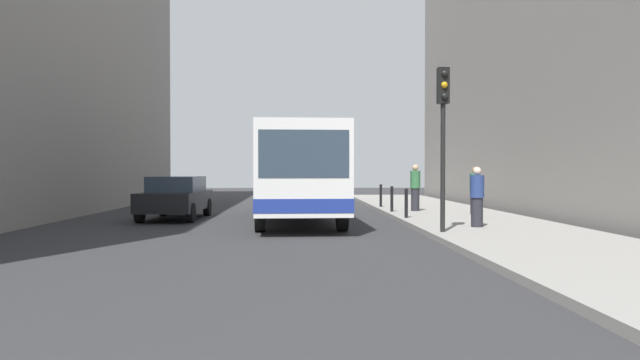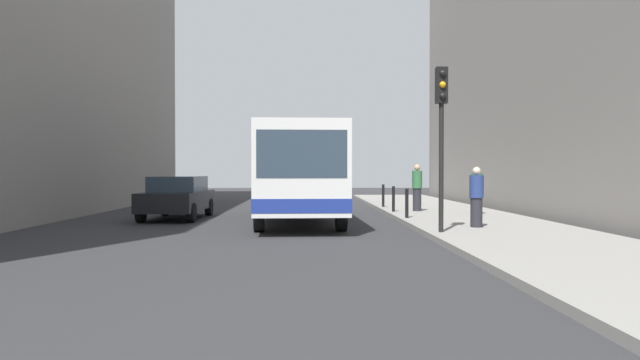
# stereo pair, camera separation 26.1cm
# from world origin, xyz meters

# --- Properties ---
(ground_plane) EXTENTS (80.00, 80.00, 0.00)m
(ground_plane) POSITION_xyz_m (0.00, 0.00, 0.00)
(ground_plane) COLOR #2D2D30
(sidewalk) EXTENTS (4.40, 40.00, 0.15)m
(sidewalk) POSITION_xyz_m (5.40, 0.00, 0.07)
(sidewalk) COLOR gray
(sidewalk) RESTS_ON ground
(bus) EXTENTS (2.89, 11.10, 3.00)m
(bus) POSITION_xyz_m (-0.11, 3.21, 1.73)
(bus) COLOR white
(bus) RESTS_ON ground
(car_beside_bus) EXTENTS (1.95, 4.44, 1.48)m
(car_beside_bus) POSITION_xyz_m (-4.30, 3.63, 0.78)
(car_beside_bus) COLOR black
(car_beside_bus) RESTS_ON ground
(traffic_light) EXTENTS (0.28, 0.33, 4.10)m
(traffic_light) POSITION_xyz_m (3.55, -2.45, 3.01)
(traffic_light) COLOR black
(traffic_light) RESTS_ON sidewalk
(bollard_near) EXTENTS (0.11, 0.11, 0.95)m
(bollard_near) POSITION_xyz_m (3.45, 1.94, 0.62)
(bollard_near) COLOR black
(bollard_near) RESTS_ON sidewalk
(bollard_mid) EXTENTS (0.11, 0.11, 0.95)m
(bollard_mid) POSITION_xyz_m (3.45, 4.83, 0.62)
(bollard_mid) COLOR black
(bollard_mid) RESTS_ON sidewalk
(bollard_far) EXTENTS (0.11, 0.11, 0.95)m
(bollard_far) POSITION_xyz_m (3.45, 7.73, 0.62)
(bollard_far) COLOR black
(bollard_far) RESTS_ON sidewalk
(pedestrian_near_signal) EXTENTS (0.38, 0.38, 1.63)m
(pedestrian_near_signal) POSITION_xyz_m (4.80, -1.19, 0.96)
(pedestrian_near_signal) COLOR #26262D
(pedestrian_near_signal) RESTS_ON sidewalk
(pedestrian_mid_sidewalk) EXTENTS (0.38, 0.38, 1.67)m
(pedestrian_mid_sidewalk) POSITION_xyz_m (6.14, 3.35, 0.98)
(pedestrian_mid_sidewalk) COLOR #26262D
(pedestrian_mid_sidewalk) RESTS_ON sidewalk
(pedestrian_far_sidewalk) EXTENTS (0.38, 0.38, 1.77)m
(pedestrian_far_sidewalk) POSITION_xyz_m (4.40, 5.17, 1.03)
(pedestrian_far_sidewalk) COLOR #26262D
(pedestrian_far_sidewalk) RESTS_ON sidewalk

